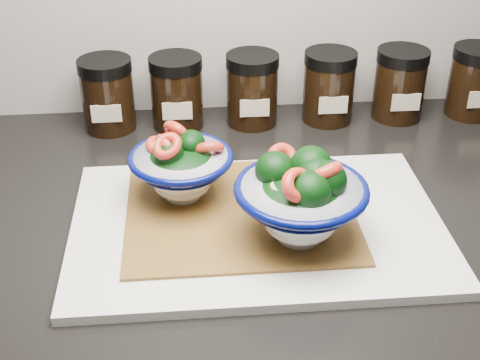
{
  "coord_description": "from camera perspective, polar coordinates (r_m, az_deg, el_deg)",
  "views": [
    {
      "loc": [
        -0.22,
        0.74,
        1.38
      ],
      "look_at": [
        -0.16,
        1.42,
        0.96
      ],
      "focal_mm": 50.0,
      "sensor_mm": 36.0,
      "label": 1
    }
  ],
  "objects": [
    {
      "name": "spice_jar_f",
      "position": [
        1.14,
        19.38,
        7.95
      ],
      "size": [
        0.08,
        0.08,
        0.11
      ],
      "color": "black",
      "rests_on": "countertop"
    },
    {
      "name": "bowl_right",
      "position": [
        0.76,
        5.31,
        -1.63
      ],
      "size": [
        0.15,
        0.15,
        0.12
      ],
      "rotation": [
        0.0,
        0.0,
        -0.34
      ],
      "color": "white",
      "rests_on": "bamboo_mat"
    },
    {
      "name": "spice_jar_a",
      "position": [
        1.05,
        -11.24,
        7.18
      ],
      "size": [
        0.08,
        0.08,
        0.11
      ],
      "color": "black",
      "rests_on": "countertop"
    },
    {
      "name": "spice_jar_c",
      "position": [
        1.05,
        1.05,
        7.75
      ],
      "size": [
        0.08,
        0.08,
        0.11
      ],
      "color": "black",
      "rests_on": "countertop"
    },
    {
      "name": "spice_jar_d",
      "position": [
        1.07,
        7.59,
        7.92
      ],
      "size": [
        0.08,
        0.08,
        0.11
      ],
      "color": "black",
      "rests_on": "countertop"
    },
    {
      "name": "cutting_board",
      "position": [
        0.82,
        1.48,
        -3.9
      ],
      "size": [
        0.45,
        0.3,
        0.01
      ],
      "primitive_type": "cube",
      "color": "silver",
      "rests_on": "countertop"
    },
    {
      "name": "countertop",
      "position": [
        0.9,
        10.07,
        -2.77
      ],
      "size": [
        3.5,
        0.6,
        0.04
      ],
      "primitive_type": "cube",
      "color": "black",
      "rests_on": "cabinet"
    },
    {
      "name": "spice_jar_e",
      "position": [
        1.1,
        13.47,
        7.98
      ],
      "size": [
        0.08,
        0.08,
        0.11
      ],
      "color": "black",
      "rests_on": "countertop"
    },
    {
      "name": "bowl_left",
      "position": [
        0.84,
        -5.06,
        1.16
      ],
      "size": [
        0.13,
        0.13,
        0.1
      ],
      "rotation": [
        0.0,
        0.0,
        -0.38
      ],
      "color": "white",
      "rests_on": "bamboo_mat"
    },
    {
      "name": "spice_jar_b",
      "position": [
        1.04,
        -5.42,
        7.49
      ],
      "size": [
        0.08,
        0.08,
        0.11
      ],
      "color": "black",
      "rests_on": "countertop"
    },
    {
      "name": "bamboo_mat",
      "position": [
        0.83,
        -0.0,
        -2.71
      ],
      "size": [
        0.28,
        0.24,
        0.0
      ],
      "primitive_type": "cube",
      "color": "olive",
      "rests_on": "cutting_board"
    }
  ]
}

